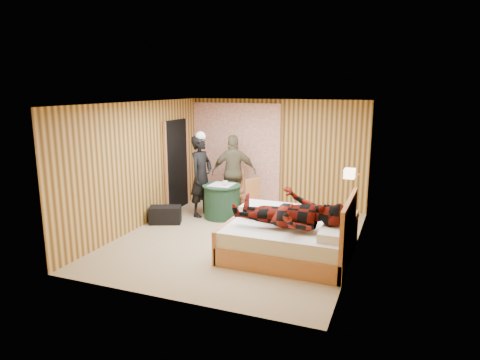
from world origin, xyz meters
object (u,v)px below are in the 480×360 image
at_px(nightstand, 344,228).
at_px(chair_near, 250,194).
at_px(man_on_bed, 289,204).
at_px(round_table, 222,201).
at_px(man_at_table, 234,173).
at_px(wall_lamp, 350,173).
at_px(chair_far, 233,187).
at_px(bed, 290,238).
at_px(woman_standing, 201,176).
at_px(duffel_bag, 165,215).

distance_m(nightstand, chair_near, 2.40).
bearing_deg(man_on_bed, chair_near, 123.70).
xyz_separation_m(round_table, man_at_table, (0.00, 0.69, 0.49)).
distance_m(nightstand, man_at_table, 3.06).
height_order(wall_lamp, round_table, wall_lamp).
xyz_separation_m(chair_far, man_on_bed, (1.96, -2.48, 0.44)).
xyz_separation_m(bed, woman_standing, (-2.41, 1.58, 0.57)).
bearing_deg(bed, chair_near, 126.21).
bearing_deg(wall_lamp, chair_far, 154.22).
distance_m(round_table, man_on_bed, 2.74).
bearing_deg(chair_near, duffel_bag, -18.82).
relative_size(wall_lamp, man_on_bed, 0.15).
xyz_separation_m(round_table, chair_far, (-0.00, 0.66, 0.17)).
bearing_deg(nightstand, bed, -129.17).
height_order(wall_lamp, man_on_bed, man_on_bed).
relative_size(wall_lamp, chair_far, 0.28).
height_order(chair_near, man_on_bed, man_on_bed).
bearing_deg(nightstand, duffel_bag, -177.86).
relative_size(bed, duffel_bag, 3.19).
distance_m(round_table, woman_standing, 0.70).
xyz_separation_m(nightstand, woman_standing, (-3.16, 0.65, 0.58)).
relative_size(chair_near, man_at_table, 0.49).
bearing_deg(man_at_table, chair_near, 121.77).
height_order(round_table, man_at_table, man_at_table).
xyz_separation_m(wall_lamp, nightstand, (-0.04, -0.00, -1.00)).
bearing_deg(man_on_bed, duffel_bag, 160.51).
bearing_deg(man_on_bed, wall_lamp, 56.28).
relative_size(duffel_bag, woman_standing, 0.36).
relative_size(wall_lamp, nightstand, 0.43).
distance_m(chair_far, man_on_bed, 3.19).
bearing_deg(wall_lamp, bed, -130.68).
relative_size(bed, nightstand, 3.36).
bearing_deg(man_at_table, chair_far, 63.12).
bearing_deg(chair_near, bed, 69.13).
relative_size(wall_lamp, man_at_table, 0.15).
bearing_deg(chair_near, nightstand, 98.11).
height_order(chair_far, duffel_bag, chair_far).
height_order(nightstand, man_at_table, man_at_table).
distance_m(wall_lamp, duffel_bag, 3.83).
height_order(chair_far, man_at_table, man_at_table).
relative_size(nightstand, man_on_bed, 0.34).
bearing_deg(chair_near, man_on_bed, 66.62).
height_order(bed, duffel_bag, bed).
relative_size(bed, round_table, 2.44).
relative_size(duffel_bag, man_on_bed, 0.36).
xyz_separation_m(nightstand, man_on_bed, (-0.73, -1.16, 0.68)).
relative_size(chair_near, duffel_bag, 1.34).
bearing_deg(man_on_bed, chair_far, 128.31).
height_order(round_table, man_on_bed, man_on_bed).
height_order(bed, man_at_table, man_at_table).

